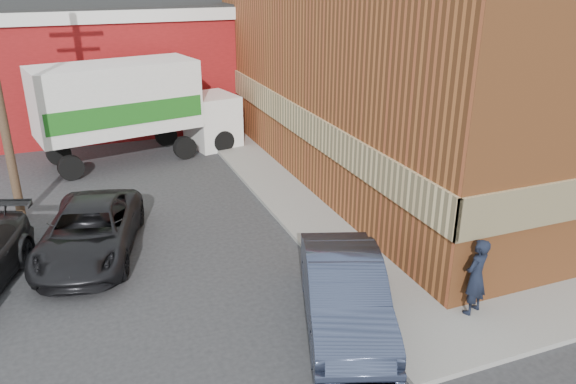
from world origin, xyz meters
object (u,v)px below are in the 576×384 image
object	(u,v)px
sedan	(345,294)
box_truck	(137,104)
brick_building	(470,38)
suv_a	(90,231)
warehouse	(57,66)
man	(476,277)

from	to	relation	value
sedan	box_truck	distance (m)	13.32
brick_building	sedan	bearing A→B (deg)	-137.57
suv_a	box_truck	bearing A→B (deg)	87.58
sedan	suv_a	world-z (taller)	sedan
warehouse	suv_a	world-z (taller)	warehouse
sedan	box_truck	bearing A→B (deg)	119.96
brick_building	warehouse	world-z (taller)	brick_building
man	sedan	distance (m)	2.86
warehouse	man	world-z (taller)	warehouse
sedan	suv_a	distance (m)	7.14
suv_a	sedan	bearing A→B (deg)	-33.00
sedan	suv_a	xyz separation A→B (m)	(-4.83, 5.27, -0.08)
brick_building	warehouse	size ratio (longest dim) A/B	1.12
brick_building	man	bearing A→B (deg)	-125.32
warehouse	man	size ratio (longest dim) A/B	9.26
warehouse	sedan	distance (m)	20.29
suv_a	box_truck	size ratio (longest dim) A/B	0.61
brick_building	sedan	xyz separation A→B (m)	(-9.30, -8.50, -3.92)
warehouse	suv_a	xyz separation A→B (m)	(0.37, -14.23, -2.13)
warehouse	sedan	world-z (taller)	warehouse
sedan	box_truck	world-z (taller)	box_truck
brick_building	man	world-z (taller)	brick_building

